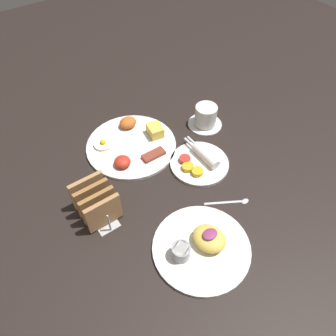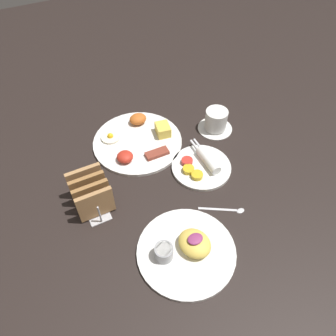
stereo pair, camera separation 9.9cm
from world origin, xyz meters
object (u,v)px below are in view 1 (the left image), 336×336
plate_condiments (200,162)px  toast_rack (96,203)px  plate_foreground (201,246)px  plate_breakfast (132,144)px  coffee_cup (206,117)px

plate_condiments → toast_rack: bearing=176.4°
plate_foreground → toast_rack: (-0.17, 0.25, 0.03)m
plate_breakfast → plate_condiments: (0.13, -0.20, 0.00)m
plate_breakfast → coffee_cup: size_ratio=2.49×
plate_foreground → plate_breakfast: bearing=83.4°
toast_rack → coffee_cup: 0.50m
plate_condiments → plate_foreground: (-0.18, -0.23, 0.00)m
plate_condiments → toast_rack: size_ratio=1.32×
plate_breakfast → toast_rack: toast_rack is taller
toast_rack → coffee_cup: toast_rack is taller
plate_breakfast → plate_condiments: size_ratio=1.53×
plate_condiments → coffee_cup: size_ratio=1.62×
plate_condiments → plate_foreground: plate_foreground is taller
plate_breakfast → toast_rack: bearing=-141.0°
coffee_cup → toast_rack: bearing=-166.6°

